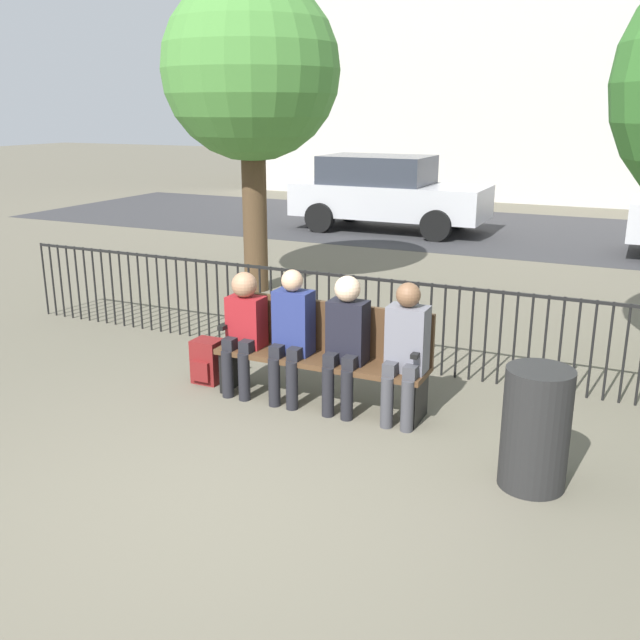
# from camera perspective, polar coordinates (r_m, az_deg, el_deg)

# --- Properties ---
(ground_plane) EXTENTS (80.00, 80.00, 0.00)m
(ground_plane) POSITION_cam_1_polar(r_m,az_deg,el_deg) (5.29, -7.92, -13.14)
(ground_plane) COLOR #605B4C
(park_bench) EXTENTS (1.99, 0.45, 0.92)m
(park_bench) POSITION_cam_1_polar(r_m,az_deg,el_deg) (6.50, 0.30, -2.34)
(park_bench) COLOR #4C331E
(park_bench) RESTS_ON ground
(seated_person_0) EXTENTS (0.34, 0.39, 1.17)m
(seated_person_0) POSITION_cam_1_polar(r_m,az_deg,el_deg) (6.68, -6.12, -0.39)
(seated_person_0) COLOR black
(seated_person_0) RESTS_ON ground
(seated_person_1) EXTENTS (0.34, 0.39, 1.24)m
(seated_person_1) POSITION_cam_1_polar(r_m,az_deg,el_deg) (6.44, -2.31, -0.79)
(seated_person_1) COLOR black
(seated_person_1) RESTS_ON ground
(seated_person_2) EXTENTS (0.34, 0.39, 1.23)m
(seated_person_2) POSITION_cam_1_polar(r_m,az_deg,el_deg) (6.22, 2.07, -1.31)
(seated_person_2) COLOR black
(seated_person_2) RESTS_ON ground
(seated_person_3) EXTENTS (0.34, 0.39, 1.23)m
(seated_person_3) POSITION_cam_1_polar(r_m,az_deg,el_deg) (6.05, 6.86, -2.08)
(seated_person_3) COLOR #3D3D42
(seated_person_3) RESTS_ON ground
(backpack) EXTENTS (0.27, 0.27, 0.44)m
(backpack) POSITION_cam_1_polar(r_m,az_deg,el_deg) (7.12, -8.99, -3.29)
(backpack) COLOR maroon
(backpack) RESTS_ON ground
(fence_railing) EXTENTS (9.01, 0.03, 0.95)m
(fence_railing) POSITION_cam_1_polar(r_m,az_deg,el_deg) (7.45, 3.68, 0.57)
(fence_railing) COLOR black
(fence_railing) RESTS_ON ground
(tree_0) EXTENTS (2.48, 2.48, 4.36)m
(tree_0) POSITION_cam_1_polar(r_m,az_deg,el_deg) (10.40, -5.53, 19.12)
(tree_0) COLOR #4C3823
(tree_0) RESTS_ON ground
(street_surface) EXTENTS (24.00, 6.00, 0.01)m
(street_surface) POSITION_cam_1_polar(r_m,az_deg,el_deg) (16.24, 15.64, 6.76)
(street_surface) COLOR #333335
(street_surface) RESTS_ON ground
(parked_car_0) EXTENTS (4.20, 1.94, 1.62)m
(parked_car_0) POSITION_cam_1_polar(r_m,az_deg,el_deg) (15.92, 5.33, 10.16)
(parked_car_0) COLOR #B7B7BC
(parked_car_0) RESTS_ON ground
(trash_bin) EXTENTS (0.47, 0.47, 0.89)m
(trash_bin) POSITION_cam_1_polar(r_m,az_deg,el_deg) (5.30, 16.87, -8.30)
(trash_bin) COLOR black
(trash_bin) RESTS_ON ground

